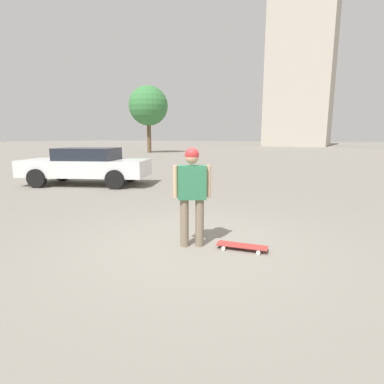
% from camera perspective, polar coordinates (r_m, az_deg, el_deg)
% --- Properties ---
extents(ground_plane, '(220.00, 220.00, 0.00)m').
position_cam_1_polar(ground_plane, '(4.99, 0.00, -10.19)').
color(ground_plane, gray).
extents(person, '(0.53, 0.40, 1.60)m').
position_cam_1_polar(person, '(4.74, 0.00, 0.56)').
color(person, '#7A6B56').
rests_on(person, ground_plane).
extents(skateboard, '(0.82, 0.36, 0.08)m').
position_cam_1_polar(skateboard, '(4.86, 9.49, -10.11)').
color(skateboard, '#A5332D').
rests_on(skateboard, ground_plane).
extents(car_parked_near, '(4.88, 3.26, 1.36)m').
position_cam_1_polar(car_parked_near, '(11.78, -19.48, 4.84)').
color(car_parked_near, silver).
rests_on(car_parked_near, ground_plane).
extents(building_block_distant, '(11.30, 14.47, 29.55)m').
position_cam_1_polar(building_block_distant, '(66.14, 20.30, 21.21)').
color(building_block_distant, '#B2A899').
rests_on(building_block_distant, ground_plane).
extents(tree_distant, '(4.27, 4.27, 7.24)m').
position_cam_1_polar(tree_distant, '(34.36, -8.32, 15.91)').
color(tree_distant, brown).
rests_on(tree_distant, ground_plane).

